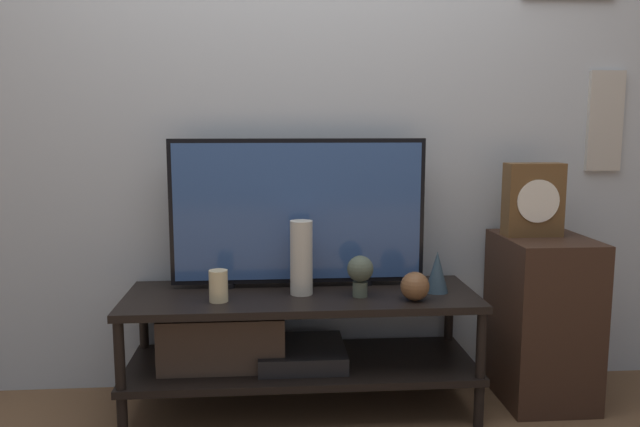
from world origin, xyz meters
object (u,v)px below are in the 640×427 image
Objects in this scene: vase_round_glass at (415,286)px; vase_slim_bronze at (437,272)px; vase_tall_ceramic at (301,258)px; candle_jar at (218,286)px; decorative_bust at (360,272)px; mantel_clock at (533,200)px; television at (298,212)px.

vase_slim_bronze is at bearing 43.84° from vase_round_glass.
vase_tall_ceramic reaches higher than candle_jar.
vase_slim_bronze is 1.38× the size of candle_jar.
decorative_bust is at bearing -13.08° from vase_tall_ceramic.
vase_slim_bronze is 0.57m from vase_tall_ceramic.
candle_jar is 0.40× the size of mantel_clock.
vase_slim_bronze is 0.90m from candle_jar.
mantel_clock reaches higher than candle_jar.
candle_jar is at bearing -173.26° from mantel_clock.
candle_jar is (-0.90, -0.07, -0.02)m from vase_slim_bronze.
mantel_clock is (1.00, 0.08, 0.22)m from vase_tall_ceramic.
mantel_clock is at bearing 11.55° from vase_slim_bronze.
candle_jar is (-0.78, 0.05, 0.01)m from vase_round_glass.
candle_jar is at bearing -175.64° from vase_slim_bronze.
vase_round_glass is at bearing -3.43° from candle_jar.
television is at bearing 150.97° from vase_round_glass.
vase_slim_bronze is 0.57× the size of vase_tall_ceramic.
television reaches higher than decorative_bust.
television is 1.01m from mantel_clock.
television reaches higher than vase_slim_bronze.
vase_slim_bronze is (0.57, -0.14, -0.24)m from television.
vase_round_glass is 0.91× the size of candle_jar.
vase_slim_bronze is 1.03× the size of decorative_bust.
television is at bearing 143.90° from decorative_bust.
television is 0.47m from candle_jar.
television is 3.53× the size of vase_tall_ceramic.
vase_slim_bronze is 0.17m from vase_round_glass.
television reaches higher than mantel_clock.
television reaches higher than candle_jar.
vase_tall_ceramic is at bearing 166.92° from decorative_bust.
mantel_clock is (0.44, 0.09, 0.29)m from vase_slim_bronze.
vase_tall_ceramic is 0.35m from candle_jar.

